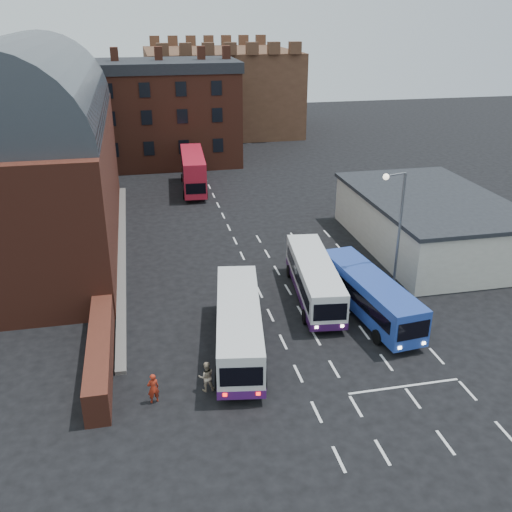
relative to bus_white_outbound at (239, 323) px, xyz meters
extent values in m
plane|color=black|center=(2.64, -2.19, -1.66)|extent=(180.00, 180.00, 0.00)
cube|color=#602B1E|center=(-12.86, 18.81, 3.34)|extent=(12.00, 28.00, 10.00)
cylinder|color=#1E2328|center=(-12.86, 18.81, 8.34)|extent=(12.00, 26.00, 12.00)
cube|color=#602B1E|center=(-7.56, -0.19, -0.76)|extent=(1.20, 10.00, 1.80)
cube|color=beige|center=(17.64, 11.81, 0.34)|extent=(10.00, 16.00, 4.00)
cube|color=#282B30|center=(17.64, 11.81, 2.44)|extent=(10.40, 16.40, 0.30)
cube|color=brown|center=(-3.36, 43.81, 3.84)|extent=(22.00, 10.00, 11.00)
cube|color=brown|center=(8.64, 63.81, 4.34)|extent=(22.00, 22.00, 12.00)
cube|color=silver|center=(0.00, 0.00, -0.02)|extent=(3.93, 10.57, 2.35)
cube|color=black|center=(0.00, 0.00, 0.12)|extent=(3.81, 9.40, 0.85)
cylinder|color=black|center=(-0.65, 3.43, -1.19)|extent=(0.41, 0.97, 0.94)
cylinder|color=black|center=(-1.73, -3.43, -1.19)|extent=(0.41, 0.97, 0.94)
cylinder|color=black|center=(1.67, 3.07, -1.19)|extent=(0.41, 0.97, 0.94)
cylinder|color=black|center=(0.59, -3.80, -1.19)|extent=(0.41, 0.97, 0.94)
cube|color=silver|center=(5.95, 5.00, -0.10)|extent=(3.36, 10.03, 2.24)
cube|color=black|center=(5.95, 5.00, 0.03)|extent=(3.28, 8.84, 0.80)
cylinder|color=black|center=(6.70, 1.76, -1.22)|extent=(0.35, 0.92, 0.89)
cylinder|color=black|center=(7.46, 8.33, -1.22)|extent=(0.35, 0.92, 0.89)
cylinder|color=black|center=(4.48, 2.02, -1.22)|extent=(0.35, 0.92, 0.89)
cylinder|color=black|center=(5.24, 8.59, -1.22)|extent=(0.35, 0.92, 0.89)
cube|color=#23419F|center=(8.64, 2.10, -0.11)|extent=(3.25, 9.95, 2.22)
cube|color=black|center=(8.64, 2.10, 0.02)|extent=(3.19, 8.76, 0.80)
cylinder|color=black|center=(10.07, -0.87, -1.22)|extent=(0.34, 0.91, 0.89)
cylinder|color=black|center=(9.37, 5.67, -1.22)|extent=(0.34, 0.91, 0.89)
cylinder|color=black|center=(7.87, -1.11, -1.22)|extent=(0.34, 0.91, 0.89)
cylinder|color=black|center=(7.16, 5.43, -1.22)|extent=(0.34, 0.91, 0.89)
cube|color=red|center=(0.87, 31.35, 0.52)|extent=(2.80, 9.90, 3.47)
cube|color=black|center=(0.87, 31.35, 0.03)|extent=(2.79, 8.71, 0.80)
cylinder|color=black|center=(1.80, 28.17, -1.22)|extent=(0.30, 0.90, 0.89)
cylinder|color=black|center=(2.19, 34.74, -1.22)|extent=(0.30, 0.90, 0.89)
cylinder|color=black|center=(-0.42, 28.30, -1.22)|extent=(0.30, 0.90, 0.89)
cylinder|color=black|center=(-0.04, 34.88, -1.22)|extent=(0.30, 0.90, 0.89)
cylinder|color=slate|center=(11.24, 4.19, 2.59)|extent=(0.17, 0.17, 8.52)
cylinder|color=slate|center=(10.52, 4.00, 6.85)|extent=(1.47, 0.48, 0.11)
sphere|color=#FFF2CC|center=(9.80, 3.81, 6.80)|extent=(0.38, 0.38, 0.38)
imported|color=#A52815|center=(-4.94, -3.80, -0.85)|extent=(0.67, 0.53, 1.62)
imported|color=tan|center=(-2.29, -3.39, -0.84)|extent=(0.82, 0.64, 1.64)
camera|label=1|loc=(-4.77, -27.16, 16.11)|focal=40.00mm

